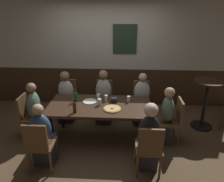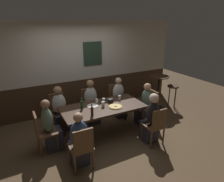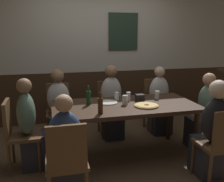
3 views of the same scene
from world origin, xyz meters
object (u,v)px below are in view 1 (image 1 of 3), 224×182
(chair_left_far, at_px, (68,97))
(person_right_near, at_px, (148,141))
(beer_bottle_brown, at_px, (75,107))
(dining_table, at_px, (100,109))
(chair_left_near, at_px, (39,143))
(beer_bottle_green, at_px, (76,97))
(person_head_east, at_px, (164,120))
(condiment_caddy, at_px, (114,100))
(chair_mid_far, at_px, (104,97))
(person_left_far, at_px, (66,100))
(highball_clear, at_px, (129,99))
(tumbler_water, at_px, (106,99))
(person_left_near, at_px, (43,139))
(beer_glass_tall, at_px, (98,97))
(chair_right_near, at_px, (149,147))
(side_bar_table, at_px, (206,101))
(person_mid_far, at_px, (104,100))
(pizza, at_px, (112,109))
(person_right_far, at_px, (142,103))
(chair_head_east, at_px, (173,119))
(chair_right_far, at_px, (141,98))
(pint_glass_stout, at_px, (100,103))
(plate_white_large, at_px, (90,101))
(chair_head_west, at_px, (29,115))
(person_head_west, at_px, (38,116))

(chair_left_far, bearing_deg, person_right_near, -43.71)
(chair_left_far, distance_m, beer_bottle_brown, 1.31)
(dining_table, distance_m, chair_left_far, 1.22)
(chair_left_near, distance_m, beer_bottle_green, 1.11)
(person_head_east, xyz_separation_m, condiment_caddy, (-0.94, 0.13, 0.32))
(chair_mid_far, relative_size, person_left_far, 0.78)
(highball_clear, height_order, tumbler_water, tumbler_water)
(tumbler_water, bearing_deg, chair_left_far, 143.37)
(person_left_near, height_order, beer_glass_tall, person_left_near)
(chair_right_near, distance_m, side_bar_table, 1.95)
(chair_mid_far, height_order, side_bar_table, side_bar_table)
(chair_left_near, bearing_deg, beer_glass_tall, 54.73)
(person_left_near, height_order, person_mid_far, person_mid_far)
(chair_left_near, xyz_separation_m, chair_right_near, (1.67, 0.00, 0.00))
(chair_mid_far, relative_size, side_bar_table, 0.84)
(beer_glass_tall, xyz_separation_m, tumbler_water, (0.16, -0.05, 0.00))
(side_bar_table, bearing_deg, pizza, -158.86)
(person_right_far, distance_m, beer_bottle_green, 1.48)
(chair_head_east, bearing_deg, highball_clear, 168.64)
(chair_left_far, relative_size, chair_right_far, 1.00)
(tumbler_water, bearing_deg, chair_left_near, -131.70)
(person_right_near, distance_m, side_bar_table, 1.83)
(chair_mid_far, xyz_separation_m, person_right_near, (0.83, -1.59, 0.00))
(chair_left_near, xyz_separation_m, chair_left_far, (0.00, 1.75, 0.00))
(person_right_far, distance_m, condiment_caddy, 0.88)
(chair_head_east, xyz_separation_m, person_right_far, (-0.53, 0.71, -0.03))
(person_left_far, bearing_deg, person_head_east, -19.37)
(person_left_far, distance_m, condiment_caddy, 1.27)
(pizza, distance_m, beer_glass_tall, 0.49)
(chair_right_near, height_order, pizza, chair_right_near)
(person_mid_far, xyz_separation_m, highball_clear, (0.53, -0.55, 0.30))
(pizza, xyz_separation_m, pint_glass_stout, (-0.24, 0.15, 0.04))
(person_left_near, height_order, plate_white_large, person_left_near)
(beer_bottle_brown, distance_m, side_bar_table, 2.68)
(chair_right_near, bearing_deg, person_right_near, 90.00)
(pint_glass_stout, xyz_separation_m, beer_bottle_green, (-0.47, 0.12, 0.04))
(chair_mid_far, xyz_separation_m, plate_white_large, (-0.20, -0.75, 0.25))
(chair_right_far, distance_m, person_head_east, 0.95)
(person_left_near, xyz_separation_m, condiment_caddy, (1.09, 0.84, 0.33))
(chair_head_west, distance_m, side_bar_table, 3.54)
(chair_mid_far, xyz_separation_m, person_head_west, (-1.20, -0.88, -0.02))
(person_left_far, relative_size, tumbler_water, 9.43)
(chair_left_far, distance_m, person_left_far, 0.16)
(person_mid_far, bearing_deg, highball_clear, -45.89)
(chair_head_east, height_order, chair_mid_far, same)
(chair_head_east, height_order, highball_clear, chair_head_east)
(chair_left_near, distance_m, person_head_west, 0.95)
(person_mid_far, bearing_deg, plate_white_large, -109.06)
(tumbler_water, bearing_deg, pint_glass_stout, -119.28)
(chair_right_far, bearing_deg, person_head_east, -67.37)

